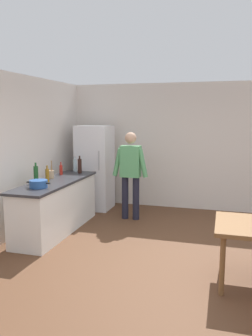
{
  "coord_description": "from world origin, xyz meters",
  "views": [
    {
      "loc": [
        0.76,
        -4.41,
        2.01
      ],
      "look_at": [
        -0.81,
        1.05,
        1.14
      ],
      "focal_mm": 36.49,
      "sensor_mm": 36.0,
      "label": 1
    }
  ],
  "objects_px": {
    "bottle_sauce_red": "(61,170)",
    "bottle_wine_dark": "(80,166)",
    "cooking_pot": "(38,184)",
    "refrigerator": "(95,168)",
    "person": "(131,170)",
    "bottle_oil_amber": "(47,175)",
    "bottle_wine_green": "(36,174)",
    "utensil_jar": "(51,174)",
    "bottle_water_clear": "(75,165)"
  },
  "relations": [
    {
      "from": "cooking_pot",
      "to": "bottle_sauce_red",
      "type": "relative_size",
      "value": 1.67
    },
    {
      "from": "refrigerator",
      "to": "utensil_jar",
      "type": "relative_size",
      "value": 5.62
    },
    {
      "from": "bottle_oil_amber",
      "to": "bottle_water_clear",
      "type": "bearing_deg",
      "value": 90.02
    },
    {
      "from": "utensil_jar",
      "to": "bottle_wine_dark",
      "type": "relative_size",
      "value": 0.94
    },
    {
      "from": "bottle_wine_green",
      "to": "bottle_oil_amber",
      "type": "relative_size",
      "value": 1.21
    },
    {
      "from": "person",
      "to": "bottle_oil_amber",
      "type": "height_order",
      "value": "person"
    },
    {
      "from": "cooking_pot",
      "to": "bottle_wine_green",
      "type": "distance_m",
      "value": 0.43
    },
    {
      "from": "person",
      "to": "bottle_oil_amber",
      "type": "relative_size",
      "value": 6.07
    },
    {
      "from": "cooking_pot",
      "to": "refrigerator",
      "type": "bearing_deg",
      "value": 87.71
    },
    {
      "from": "cooking_pot",
      "to": "utensil_jar",
      "type": "relative_size",
      "value": 1.25
    },
    {
      "from": "cooking_pot",
      "to": "bottle_oil_amber",
      "type": "relative_size",
      "value": 1.43
    },
    {
      "from": "refrigerator",
      "to": "utensil_jar",
      "type": "xyz_separation_m",
      "value": [
        -0.29,
        -1.42,
        0.08
      ]
    },
    {
      "from": "refrigerator",
      "to": "bottle_wine_green",
      "type": "bearing_deg",
      "value": -100.07
    },
    {
      "from": "person",
      "to": "bottle_water_clear",
      "type": "xyz_separation_m",
      "value": [
        -1.14,
        -0.05,
        0.05
      ]
    },
    {
      "from": "refrigerator",
      "to": "person",
      "type": "xyz_separation_m",
      "value": [
        0.95,
        -0.55,
        0.08
      ]
    },
    {
      "from": "refrigerator",
      "to": "bottle_sauce_red",
      "type": "relative_size",
      "value": 7.5
    },
    {
      "from": "cooking_pot",
      "to": "bottle_oil_amber",
      "type": "distance_m",
      "value": 0.48
    },
    {
      "from": "person",
      "to": "bottle_oil_amber",
      "type": "xyz_separation_m",
      "value": [
        -1.14,
        -1.17,
        0.04
      ]
    },
    {
      "from": "bottle_water_clear",
      "to": "bottle_oil_amber",
      "type": "distance_m",
      "value": 1.12
    },
    {
      "from": "cooking_pot",
      "to": "bottle_sauce_red",
      "type": "height_order",
      "value": "bottle_sauce_red"
    },
    {
      "from": "utensil_jar",
      "to": "bottle_oil_amber",
      "type": "xyz_separation_m",
      "value": [
        0.1,
        -0.31,
        0.04
      ]
    },
    {
      "from": "person",
      "to": "bottle_wine_dark",
      "type": "bearing_deg",
      "value": -167.34
    },
    {
      "from": "utensil_jar",
      "to": "cooking_pot",
      "type": "bearing_deg",
      "value": -75.37
    },
    {
      "from": "person",
      "to": "bottle_wine_green",
      "type": "bearing_deg",
      "value": -134.56
    },
    {
      "from": "person",
      "to": "bottle_oil_amber",
      "type": "bearing_deg",
      "value": -134.08
    },
    {
      "from": "bottle_water_clear",
      "to": "bottle_wine_green",
      "type": "height_order",
      "value": "bottle_wine_green"
    },
    {
      "from": "cooking_pot",
      "to": "bottle_wine_green",
      "type": "height_order",
      "value": "bottle_wine_green"
    },
    {
      "from": "refrigerator",
      "to": "cooking_pot",
      "type": "distance_m",
      "value": 2.19
    },
    {
      "from": "bottle_sauce_red",
      "to": "bottle_wine_dark",
      "type": "distance_m",
      "value": 0.38
    },
    {
      "from": "cooking_pot",
      "to": "utensil_jar",
      "type": "bearing_deg",
      "value": 104.63
    },
    {
      "from": "bottle_wine_dark",
      "to": "bottle_oil_amber",
      "type": "relative_size",
      "value": 1.21
    },
    {
      "from": "utensil_jar",
      "to": "bottle_oil_amber",
      "type": "relative_size",
      "value": 1.14
    },
    {
      "from": "person",
      "to": "bottle_water_clear",
      "type": "relative_size",
      "value": 5.67
    },
    {
      "from": "bottle_oil_amber",
      "to": "utensil_jar",
      "type": "bearing_deg",
      "value": 108.13
    },
    {
      "from": "utensil_jar",
      "to": "bottle_wine_dark",
      "type": "distance_m",
      "value": 0.71
    },
    {
      "from": "bottle_oil_amber",
      "to": "bottle_wine_green",
      "type": "bearing_deg",
      "value": -138.79
    },
    {
      "from": "refrigerator",
      "to": "bottle_wine_dark",
      "type": "relative_size",
      "value": 5.29
    },
    {
      "from": "person",
      "to": "refrigerator",
      "type": "bearing_deg",
      "value": 149.77
    },
    {
      "from": "bottle_water_clear",
      "to": "bottle_sauce_red",
      "type": "bearing_deg",
      "value": -103.69
    },
    {
      "from": "refrigerator",
      "to": "bottle_oil_amber",
      "type": "bearing_deg",
      "value": -96.2
    },
    {
      "from": "person",
      "to": "cooking_pot",
      "type": "distance_m",
      "value": 1.94
    },
    {
      "from": "utensil_jar",
      "to": "bottle_sauce_red",
      "type": "relative_size",
      "value": 1.33
    },
    {
      "from": "bottle_wine_dark",
      "to": "bottle_wine_green",
      "type": "bearing_deg",
      "value": -106.23
    },
    {
      "from": "utensil_jar",
      "to": "bottle_wine_dark",
      "type": "height_order",
      "value": "bottle_wine_dark"
    },
    {
      "from": "cooking_pot",
      "to": "bottle_sauce_red",
      "type": "bearing_deg",
      "value": 99.77
    },
    {
      "from": "bottle_sauce_red",
      "to": "bottle_wine_green",
      "type": "relative_size",
      "value": 0.71
    },
    {
      "from": "cooking_pot",
      "to": "bottle_water_clear",
      "type": "xyz_separation_m",
      "value": [
        -0.1,
        1.58,
        0.07
      ]
    },
    {
      "from": "refrigerator",
      "to": "bottle_sauce_red",
      "type": "xyz_separation_m",
      "value": [
        -0.29,
        -1.02,
        0.1
      ]
    },
    {
      "from": "person",
      "to": "bottle_wine_dark",
      "type": "xyz_separation_m",
      "value": [
        -0.96,
        -0.22,
        0.07
      ]
    },
    {
      "from": "refrigerator",
      "to": "bottle_wine_dark",
      "type": "xyz_separation_m",
      "value": [
        -0.01,
        -0.77,
        0.15
      ]
    }
  ]
}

